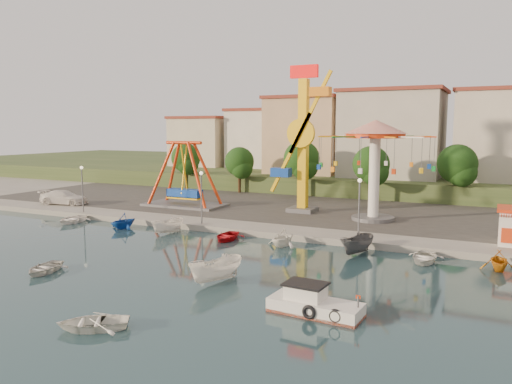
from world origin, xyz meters
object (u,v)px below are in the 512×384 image
Objects in this scene: wave_swinger at (375,147)px; cabin_motorboat at (313,305)px; rowboat_a at (44,268)px; van at (64,197)px; pirate_ship_ride at (184,175)px; kamikaze_tower at (305,142)px; skiff at (216,270)px.

cabin_motorboat is (2.77, -26.39, -7.71)m from wave_swinger.
van reaches higher than rowboat_a.
cabin_motorboat is (25.86, -25.76, -3.91)m from pirate_ship_ride.
rowboat_a is 29.54m from van.
rowboat_a is 0.57× the size of van.
pirate_ship_ride is 0.61× the size of kamikaze_tower.
kamikaze_tower is 31.02m from cabin_motorboat.
wave_swinger is 25.48m from skiff.
wave_swinger reaches higher than van.
cabin_motorboat is at bearing -130.07° from van.
kamikaze_tower is 31.11m from van.
rowboat_a is at bearing -106.85° from kamikaze_tower.
cabin_motorboat is (11.02, -27.86, -8.07)m from kamikaze_tower.
skiff is at bearing 1.67° from rowboat_a.
cabin_motorboat is 0.87× the size of van.
rowboat_a is at bearing -77.07° from pirate_ship_ride.
van reaches higher than skiff.
wave_swinger is 27.63m from cabin_motorboat.
rowboat_a is 0.78× the size of skiff.
skiff is (18.21, -23.27, -3.55)m from pirate_ship_ride.
skiff is 0.73× the size of van.
rowboat_a is (-8.72, -28.77, -8.20)m from kamikaze_tower.
wave_swinger is at bearing 44.10° from rowboat_a.
wave_swinger is 3.39× the size of rowboat_a.
van is (-40.34, 20.23, 0.99)m from cabin_motorboat.
cabin_motorboat is at bearing -44.89° from pirate_ship_ride.
rowboat_a is at bearing -173.70° from cabin_motorboat.
rowboat_a is (6.12, -26.67, -4.04)m from pirate_ship_ride.
wave_swinger is (8.25, -1.47, -0.36)m from kamikaze_tower.
wave_swinger reaches higher than rowboat_a.
pirate_ship_ride is at bearing 146.71° from skiff.
skiff reaches higher than cabin_motorboat.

